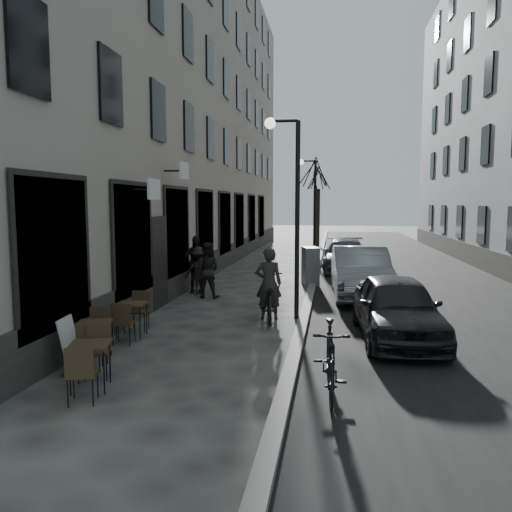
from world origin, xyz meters
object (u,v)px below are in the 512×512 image
(tree_near, at_px, (316,172))
(car_near, at_px, (397,308))
(utility_cabinet, at_px, (310,266))
(bistro_set_a, at_px, (90,361))
(moped, at_px, (330,360))
(tree_far, at_px, (319,177))
(bistro_set_b, at_px, (95,337))
(car_mid, at_px, (360,272))
(pedestrian_mid, at_px, (200,271))
(bicycle, at_px, (269,297))
(streetlamp_near, at_px, (291,195))
(sign_board, at_px, (71,350))
(streetlamp_far, at_px, (312,199))
(pedestrian_near, at_px, (207,270))
(pedestrian_far, at_px, (196,264))
(car_far, at_px, (346,255))
(bistro_set_c, at_px, (132,316))

(tree_near, relative_size, car_near, 1.39)
(tree_near, bearing_deg, utility_cabinet, -88.80)
(bistro_set_a, distance_m, moped, 3.79)
(tree_far, bearing_deg, utility_cabinet, -89.26)
(bistro_set_b, bearing_deg, car_mid, 36.35)
(bistro_set_a, bearing_deg, utility_cabinet, 59.25)
(pedestrian_mid, height_order, car_near, pedestrian_mid)
(tree_near, distance_m, bicycle, 15.69)
(streetlamp_near, relative_size, bistro_set_a, 3.28)
(car_mid, bearing_deg, sign_board, -126.43)
(bistro_set_a, distance_m, utility_cabinet, 11.25)
(streetlamp_far, distance_m, car_near, 14.04)
(streetlamp_far, distance_m, pedestrian_near, 10.22)
(bistro_set_a, bearing_deg, bicycle, 52.16)
(pedestrian_far, distance_m, car_near, 7.69)
(bistro_set_b, height_order, sign_board, sign_board)
(car_far, bearing_deg, pedestrian_far, -129.42)
(bistro_set_c, xyz_separation_m, pedestrian_far, (-0.11, 5.66, 0.48))
(bistro_set_a, distance_m, pedestrian_far, 8.77)
(tree_far, xyz_separation_m, car_far, (1.56, -11.58, -3.97))
(moped, bearing_deg, bistro_set_a, -178.00)
(bicycle, bearing_deg, car_mid, -134.11)
(car_near, bearing_deg, pedestrian_mid, 137.68)
(car_far, bearing_deg, streetlamp_far, 122.66)
(pedestrian_mid, relative_size, car_mid, 0.32)
(bistro_set_c, relative_size, utility_cabinet, 1.14)
(streetlamp_near, relative_size, pedestrian_near, 2.90)
(streetlamp_far, height_order, car_far, streetlamp_far)
(bistro_set_b, relative_size, moped, 0.80)
(streetlamp_far, xyz_separation_m, utility_cabinet, (0.27, -6.56, -2.47))
(tree_near, relative_size, tree_far, 1.00)
(sign_board, bearing_deg, pedestrian_mid, 82.20)
(pedestrian_near, bearing_deg, tree_far, -95.88)
(streetlamp_near, height_order, tree_near, tree_near)
(streetlamp_far, relative_size, tree_near, 0.89)
(streetlamp_near, distance_m, bistro_set_b, 5.88)
(bistro_set_c, xyz_separation_m, moped, (4.38, -2.78, 0.11))
(pedestrian_mid, relative_size, pedestrian_far, 0.82)
(pedestrian_far, distance_m, car_far, 7.93)
(utility_cabinet, distance_m, car_near, 7.38)
(tree_far, bearing_deg, streetlamp_far, -90.46)
(bistro_set_c, distance_m, pedestrian_far, 5.68)
(streetlamp_far, bearing_deg, pedestrian_far, -111.56)
(bicycle, height_order, pedestrian_near, pedestrian_near)
(pedestrian_far, distance_m, car_mid, 5.38)
(bistro_set_c, bearing_deg, pedestrian_near, 78.54)
(bicycle, xyz_separation_m, pedestrian_far, (-2.89, 3.46, 0.38))
(pedestrian_mid, distance_m, car_far, 8.07)
(pedestrian_near, bearing_deg, car_far, -119.60)
(tree_near, height_order, tree_far, same)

